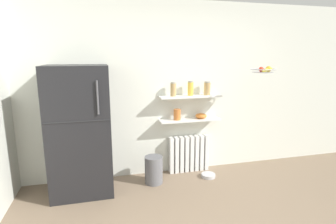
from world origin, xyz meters
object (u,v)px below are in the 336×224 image
object	(u,v)px
vase	(177,115)
trash_bin	(154,170)
refrigerator	(80,131)
pet_food_bowl	(208,175)
shelf_bowl	(201,116)
radiator	(189,154)
storage_jar_2	(207,88)
hanging_fruit_basket	(264,70)
storage_jar_0	(173,89)
storage_jar_1	(191,88)

from	to	relation	value
vase	trash_bin	xyz separation A→B (m)	(-0.42, -0.24, -0.74)
refrigerator	vase	distance (m)	1.41
pet_food_bowl	shelf_bowl	bearing A→B (deg)	97.97
trash_bin	radiator	bearing A→B (deg)	23.49
shelf_bowl	trash_bin	xyz separation A→B (m)	(-0.80, -0.24, -0.70)
refrigerator	storage_jar_2	distance (m)	1.93
radiator	pet_food_bowl	bearing A→B (deg)	-53.74
pet_food_bowl	hanging_fruit_basket	xyz separation A→B (m)	(0.73, -0.15, 1.59)
trash_bin	hanging_fruit_basket	bearing A→B (deg)	-6.48
shelf_bowl	trash_bin	distance (m)	1.09
refrigerator	hanging_fruit_basket	bearing A→B (deg)	-4.47
shelf_bowl	hanging_fruit_basket	bearing A→B (deg)	-28.72
vase	hanging_fruit_basket	bearing A→B (deg)	-19.99
storage_jar_0	hanging_fruit_basket	world-z (taller)	hanging_fruit_basket
refrigerator	vase	size ratio (longest dim) A/B	10.30
storage_jar_2	shelf_bowl	xyz separation A→B (m)	(-0.09, -0.00, -0.42)
radiator	trash_bin	size ratio (longest dim) A/B	1.59
storage_jar_2	radiator	bearing A→B (deg)	173.61
vase	trash_bin	size ratio (longest dim) A/B	0.41
trash_bin	hanging_fruit_basket	size ratio (longest dim) A/B	1.13
trash_bin	pet_food_bowl	distance (m)	0.86
shelf_bowl	radiator	bearing A→B (deg)	170.54
trash_bin	hanging_fruit_basket	distance (m)	2.11
trash_bin	pet_food_bowl	xyz separation A→B (m)	(0.84, -0.03, -0.17)
storage_jar_1	storage_jar_2	distance (m)	0.27
radiator	storage_jar_0	xyz separation A→B (m)	(-0.27, -0.03, 1.04)
trash_bin	storage_jar_0	bearing A→B (deg)	34.16
storage_jar_1	shelf_bowl	distance (m)	0.47
vase	storage_jar_1	bearing A→B (deg)	0.00
radiator	storage_jar_2	xyz separation A→B (m)	(0.27, -0.03, 1.04)
shelf_bowl	pet_food_bowl	xyz separation A→B (m)	(0.04, -0.27, -0.87)
hanging_fruit_basket	pet_food_bowl	bearing A→B (deg)	168.20
refrigerator	hanging_fruit_basket	distance (m)	2.66
radiator	storage_jar_2	bearing A→B (deg)	-6.39
radiator	hanging_fruit_basket	size ratio (longest dim) A/B	1.79
pet_food_bowl	storage_jar_2	bearing A→B (deg)	79.30
radiator	hanging_fruit_basket	xyz separation A→B (m)	(0.94, -0.45, 1.32)
pet_food_bowl	radiator	bearing A→B (deg)	126.26
shelf_bowl	trash_bin	bearing A→B (deg)	-163.32
storage_jar_0	vase	xyz separation A→B (m)	(0.06, 0.00, -0.38)
vase	storage_jar_2	bearing A→B (deg)	0.00
vase	pet_food_bowl	distance (m)	1.04
storage_jar_1	trash_bin	bearing A→B (deg)	-158.87
storage_jar_0	storage_jar_2	xyz separation A→B (m)	(0.54, 0.00, -0.00)
storage_jar_0	radiator	bearing A→B (deg)	6.39
trash_bin	refrigerator	bearing A→B (deg)	178.79
pet_food_bowl	hanging_fruit_basket	world-z (taller)	hanging_fruit_basket
shelf_bowl	pet_food_bowl	world-z (taller)	shelf_bowl
storage_jar_0	shelf_bowl	size ratio (longest dim) A/B	1.20
storage_jar_2	pet_food_bowl	size ratio (longest dim) A/B	0.97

